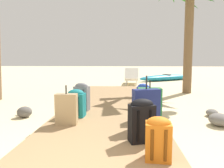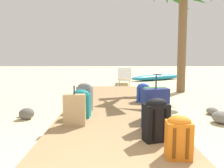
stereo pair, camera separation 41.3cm
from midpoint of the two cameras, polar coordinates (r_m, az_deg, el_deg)
The scene contains 17 objects.
ground_plane at distance 4.63m, azimuth 1.48°, elevation -8.34°, with size 60.00×60.00×0.00m, color beige.
boardwalk at distance 5.32m, azimuth 1.71°, elevation -5.92°, with size 2.08×7.19×0.08m, color #9E7A51.
suitcase_tan at distance 3.75m, azimuth -8.79°, elevation -6.57°, with size 0.36×0.17×0.67m.
backpack_teal at distance 4.23m, azimuth -6.71°, elevation -4.80°, with size 0.36×0.29×0.53m.
backpack_grey at distance 4.72m, azimuth -5.50°, elevation -3.16°, with size 0.35×0.25×0.60m.
backpack_black at distance 2.99m, azimuth 11.81°, elevation -9.14°, with size 0.37×0.28×0.59m.
backpack_orange at distance 2.55m, azimuth 16.76°, elevation -13.36°, with size 0.30×0.26×0.49m.
suitcase_green at distance 4.07m, azimuth 12.75°, elevation -5.16°, with size 0.42×0.24×0.74m.
backpack_blue at distance 5.63m, azimuth 10.30°, elevation -2.24°, with size 0.35×0.29×0.49m.
suitcase_navy at distance 3.55m, azimuth 12.28°, elevation -6.49°, with size 0.46×0.28×0.86m.
palm_tree_far_right at distance 8.33m, azimuth 21.50°, elevation 19.96°, with size 2.34×2.35×4.07m.
lounge_chair at distance 10.20m, azimuth 6.38°, elevation 1.72°, with size 0.69×1.58×0.79m.
kayak at distance 12.43m, azimuth 15.11°, elevation 1.66°, with size 3.49×2.51×0.34m.
rock_left_mid at distance 4.75m, azimuth -19.73°, elevation -6.96°, with size 0.30×0.27×0.22m, color #5B5651.
rock_right_mid at distance 4.48m, azimuth 28.90°, elevation -8.23°, with size 0.41×0.37×0.22m, color slate.
rock_right_far at distance 5.11m, azimuth 26.99°, elevation -6.77°, with size 0.30×0.24×0.15m, color slate.
rock_left_far at distance 4.99m, azimuth -19.78°, elevation -6.65°, with size 0.25×0.20×0.16m, color #5B5651.
Camera 1 is at (0.33, -1.59, 1.20)m, focal length 34.75 mm.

